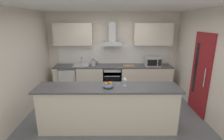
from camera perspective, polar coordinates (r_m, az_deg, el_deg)
The scene contains 19 objects.
ground at distance 4.55m, azimuth 0.56°, elevation -14.72°, with size 5.37×4.81×0.02m, color slate.
ceiling at distance 3.94m, azimuth 0.66°, elevation 20.31°, with size 5.37×4.81×0.02m, color white.
wall_back at distance 5.98m, azimuth 0.31°, elevation 6.08°, with size 5.37×0.12×2.60m, color silver.
wall_left at distance 4.60m, azimuth -28.63°, elevation 1.28°, with size 0.12×4.81×2.60m, color silver.
wall_right at distance 4.66m, azimuth 29.42°, elevation 1.34°, with size 0.12×4.81×2.60m, color silver.
backsplash_tile at distance 5.92m, azimuth 0.32°, elevation 5.30°, with size 3.72×0.02×0.66m, color white.
counter_back at distance 5.81m, azimuth 0.34°, elevation -2.83°, with size 3.85×0.60×0.90m.
counter_island at distance 3.79m, azimuth -1.36°, elevation -12.49°, with size 2.99×0.64×0.99m.
upper_cabinets at distance 5.68m, azimuth 0.35°, elevation 11.79°, with size 3.80×0.32×0.70m.
side_door at distance 4.84m, azimuth 27.20°, elevation -1.25°, with size 0.08×0.85×2.05m.
oven at distance 5.78m, azimuth 0.09°, elevation -2.82°, with size 0.60×0.62×0.80m.
refrigerator at distance 5.96m, azimuth -13.97°, elevation -3.09°, with size 0.58×0.60×0.85m.
microwave at distance 5.76m, azimuth 13.31°, elevation 2.77°, with size 0.50×0.38×0.30m.
sink at distance 5.75m, azimuth -10.04°, elevation 1.68°, with size 0.50×0.40×0.26m.
kettle at distance 5.63m, azimuth -6.17°, elevation 2.35°, with size 0.29×0.15×0.24m.
range_hood at distance 5.64m, azimuth 0.08°, elevation 10.51°, with size 0.62×0.45×0.72m.
wine_glass at distance 3.61m, azimuth 4.32°, elevation -3.40°, with size 0.08×0.08×0.18m.
fruit_bowl at distance 3.53m, azimuth -1.26°, elevation -5.13°, with size 0.22×0.22×0.13m.
chopping_board at distance 5.66m, azimuth 5.48°, elevation 1.46°, with size 0.34×0.22×0.02m, color tan.
Camera 1 is at (-0.06, -3.93, 2.28)m, focal length 27.66 mm.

